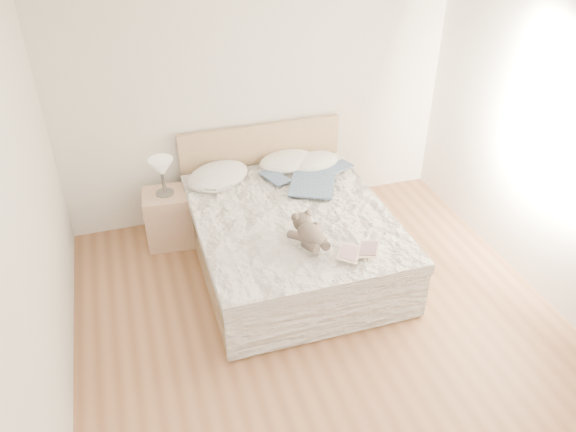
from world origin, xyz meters
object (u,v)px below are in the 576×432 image
object	(u,v)px
bed	(290,235)
childrens_book	(359,252)
teddy_bear	(311,242)
nightstand	(169,218)
table_lamp	(162,169)
photo_book	(218,186)

from	to	relation	value
bed	childrens_book	size ratio (longest dim) A/B	6.14
bed	childrens_book	world-z (taller)	bed
teddy_bear	bed	bearing A→B (deg)	78.08
nightstand	table_lamp	size ratio (longest dim) A/B	1.50
nightstand	teddy_bear	distance (m)	1.69
bed	nightstand	xyz separation A→B (m)	(-1.05, 0.68, -0.03)
nightstand	table_lamp	distance (m)	0.55
photo_book	childrens_book	world-z (taller)	same
table_lamp	teddy_bear	distance (m)	1.66
table_lamp	photo_book	world-z (taller)	table_lamp
photo_book	teddy_bear	xyz separation A→B (m)	(0.54, -1.15, 0.02)
table_lamp	childrens_book	distance (m)	2.04
childrens_book	teddy_bear	size ratio (longest dim) A/B	0.92
table_lamp	teddy_bear	xyz separation A→B (m)	(1.03, -1.29, -0.18)
bed	childrens_book	bearing A→B (deg)	-68.83
table_lamp	photo_book	size ratio (longest dim) A/B	1.27
nightstand	photo_book	bearing A→B (deg)	-15.46
nightstand	childrens_book	world-z (taller)	childrens_book
table_lamp	teddy_bear	size ratio (longest dim) A/B	0.98
teddy_bear	nightstand	bearing A→B (deg)	118.18
bed	nightstand	world-z (taller)	bed
nightstand	childrens_book	xyz separation A→B (m)	(1.37, -1.50, 0.35)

